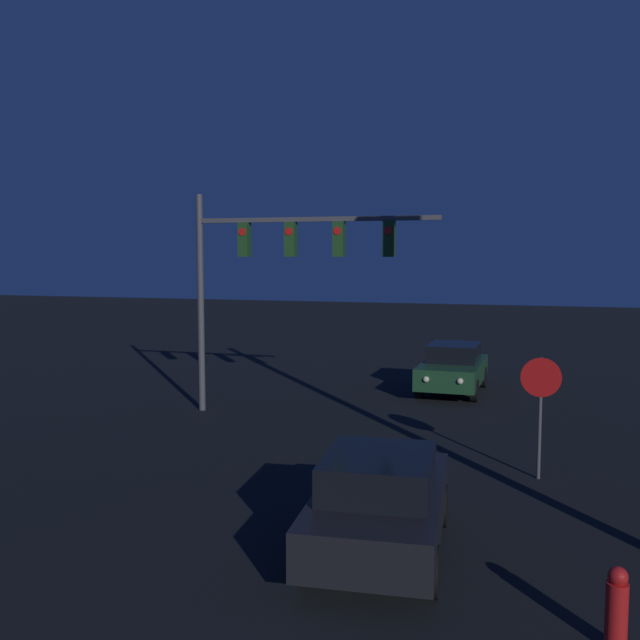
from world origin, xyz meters
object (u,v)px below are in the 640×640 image
Objects in this scene: car_near at (380,501)px; stop_sign at (541,394)px; car_far at (453,368)px; fire_hydrant at (617,608)px; traffic_signal_mast at (275,258)px.

car_near is 4.86m from stop_sign.
car_far reaches higher than fire_hydrant.
traffic_signal_mast is at bearing 115.44° from car_near.
car_near reaches higher than fire_hydrant.
car_near is 9.69m from traffic_signal_mast.
car_far is at bearing 87.11° from car_near.
traffic_signal_mast reaches higher than fire_hydrant.
car_near is at bearing 150.24° from fire_hydrant.
car_near is 4.40× the size of fire_hydrant.
traffic_signal_mast reaches higher than car_far.
traffic_signal_mast is at bearing 49.15° from car_far.
traffic_signal_mast is (-4.20, -4.53, 3.41)m from car_far.
car_near and car_far have the same top height.
traffic_signal_mast is 7.08× the size of fire_hydrant.
stop_sign is at bearing 58.14° from car_near.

